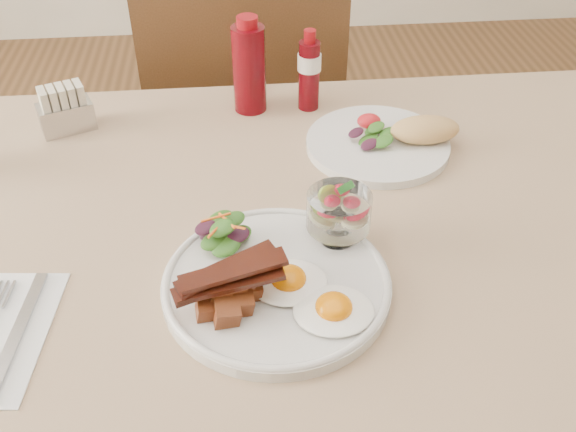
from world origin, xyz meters
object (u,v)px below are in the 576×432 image
at_px(second_plate, 389,139).
at_px(ketchup_bottle, 249,67).
at_px(sugar_caddy, 65,111).
at_px(table, 263,283).
at_px(hot_sauce_bottle, 309,71).
at_px(chair_far, 246,128).
at_px(main_plate, 277,284).
at_px(fruit_cup, 339,211).

distance_m(second_plate, ketchup_bottle, 0.27).
bearing_deg(sugar_caddy, table, -67.20).
xyz_separation_m(second_plate, hot_sauce_bottle, (-0.11, 0.14, 0.05)).
xyz_separation_m(chair_far, second_plate, (0.22, -0.46, 0.24)).
distance_m(main_plate, hot_sauce_bottle, 0.46).
height_order(fruit_cup, second_plate, fruit_cup).
xyz_separation_m(table, ketchup_bottle, (0.00, 0.35, 0.17)).
bearing_deg(ketchup_bottle, hot_sauce_bottle, -2.90).
distance_m(table, ketchup_bottle, 0.39).
relative_size(table, hot_sauce_bottle, 9.30).
height_order(chair_far, sugar_caddy, chair_far).
bearing_deg(main_plate, ketchup_bottle, 91.06).
relative_size(hot_sauce_bottle, sugar_caddy, 1.46).
bearing_deg(fruit_cup, main_plate, -141.29).
bearing_deg(table, hot_sauce_bottle, 72.88).
xyz_separation_m(hot_sauce_bottle, sugar_caddy, (-0.41, -0.04, -0.03)).
bearing_deg(chair_far, ketchup_bottle, -89.23).
xyz_separation_m(main_plate, hot_sauce_bottle, (0.09, 0.45, 0.06)).
xyz_separation_m(main_plate, second_plate, (0.21, 0.30, 0.01)).
bearing_deg(second_plate, main_plate, -124.39).
distance_m(chair_far, ketchup_bottle, 0.44).
xyz_separation_m(fruit_cup, ketchup_bottle, (-0.09, 0.38, 0.02)).
bearing_deg(main_plate, table, 97.13).
xyz_separation_m(table, sugar_caddy, (-0.30, 0.31, 0.12)).
distance_m(main_plate, ketchup_bottle, 0.46).
relative_size(main_plate, hot_sauce_bottle, 1.96).
bearing_deg(fruit_cup, table, 161.80).
bearing_deg(main_plate, fruit_cup, 38.71).
bearing_deg(second_plate, ketchup_bottle, 145.14).
bearing_deg(hot_sauce_bottle, fruit_cup, -91.31).
relative_size(chair_far, main_plate, 3.32).
relative_size(table, sugar_caddy, 13.57).
height_order(chair_far, main_plate, chair_far).
height_order(table, main_plate, main_plate).
distance_m(chair_far, main_plate, 0.80).
relative_size(fruit_cup, hot_sauce_bottle, 0.58).
relative_size(fruit_cup, ketchup_bottle, 0.50).
bearing_deg(second_plate, chair_far, 115.36).
distance_m(main_plate, sugar_caddy, 0.52).
height_order(main_plate, fruit_cup, fruit_cup).
bearing_deg(hot_sauce_bottle, table, -107.12).
height_order(chair_far, second_plate, chair_far).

